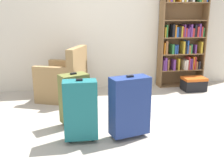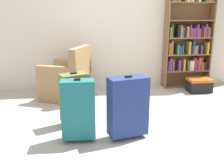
# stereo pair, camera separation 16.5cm
# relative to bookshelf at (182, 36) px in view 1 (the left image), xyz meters

# --- Properties ---
(ground_plane) EXTENTS (9.86, 9.86, 0.00)m
(ground_plane) POSITION_rel_bookshelf_xyz_m (-1.50, -1.79, -1.00)
(ground_plane) COLOR #B2A899
(back_wall) EXTENTS (5.63, 0.10, 2.60)m
(back_wall) POSITION_rel_bookshelf_xyz_m (-1.50, 0.19, 0.30)
(back_wall) COLOR beige
(back_wall) RESTS_ON ground
(bookshelf) EXTENTS (0.90, 0.27, 1.94)m
(bookshelf) POSITION_rel_bookshelf_xyz_m (0.00, 0.00, 0.00)
(bookshelf) COLOR brown
(bookshelf) RESTS_ON ground
(armchair) EXTENTS (0.91, 0.91, 0.90)m
(armchair) POSITION_rel_bookshelf_xyz_m (-2.31, -0.47, -0.69)
(armchair) COLOR #9E7A4C
(armchair) RESTS_ON ground
(mug) EXTENTS (0.12, 0.08, 0.10)m
(mug) POSITION_rel_bookshelf_xyz_m (-1.89, -0.46, -0.95)
(mug) COLOR #1959A5
(mug) RESTS_ON ground
(storage_box) EXTENTS (0.43, 0.31, 0.26)m
(storage_box) POSITION_rel_bookshelf_xyz_m (0.12, -0.40, -0.87)
(storage_box) COLOR black
(storage_box) RESTS_ON ground
(suitcase_olive) EXTENTS (0.41, 0.34, 0.71)m
(suitcase_olive) POSITION_rel_bookshelf_xyz_m (-2.18, -1.58, -0.63)
(suitcase_olive) COLOR brown
(suitcase_olive) RESTS_ON ground
(suitcase_navy_blue) EXTENTS (0.49, 0.31, 0.76)m
(suitcase_navy_blue) POSITION_rel_bookshelf_xyz_m (-1.56, -2.06, -0.61)
(suitcase_navy_blue) COLOR navy
(suitcase_navy_blue) RESTS_ON ground
(suitcase_teal) EXTENTS (0.38, 0.21, 0.75)m
(suitcase_teal) POSITION_rel_bookshelf_xyz_m (-2.13, -2.07, -0.61)
(suitcase_teal) COLOR #19666B
(suitcase_teal) RESTS_ON ground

